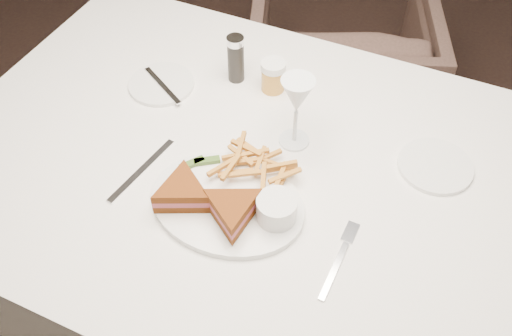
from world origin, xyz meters
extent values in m
plane|color=black|center=(0.00, 0.00, 0.00)|extent=(5.00, 5.00, 0.00)
cube|color=white|center=(-0.36, -0.18, 0.38)|extent=(1.52, 1.10, 0.75)
imported|color=#45312A|center=(-0.37, 0.76, 0.33)|extent=(0.78, 0.75, 0.66)
ellipsoid|color=white|center=(-0.40, -0.31, 0.76)|extent=(0.34, 0.28, 0.01)
cube|color=silver|center=(-0.60, -0.28, 0.75)|extent=(0.06, 0.20, 0.00)
cylinder|color=white|center=(-0.68, -0.01, 0.76)|extent=(0.16, 0.16, 0.01)
cylinder|color=white|center=(-0.01, -0.07, 0.76)|extent=(0.16, 0.16, 0.01)
cylinder|color=black|center=(-0.52, 0.07, 0.81)|extent=(0.04, 0.04, 0.12)
cylinder|color=#C5862F|center=(-0.42, 0.06, 0.79)|extent=(0.06, 0.06, 0.08)
cube|color=#3B5D20|center=(-0.48, -0.22, 0.77)|extent=(0.06, 0.04, 0.01)
cube|color=#3B5D20|center=(-0.50, -0.24, 0.77)|extent=(0.05, 0.05, 0.01)
cylinder|color=white|center=(-0.29, -0.31, 0.79)|extent=(0.08, 0.08, 0.05)
camera|label=1|loc=(-0.12, -0.95, 1.67)|focal=40.00mm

